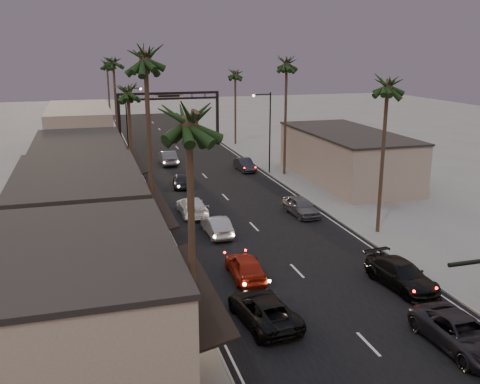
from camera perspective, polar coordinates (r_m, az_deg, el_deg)
ground at (r=53.32m, az=-2.40°, el=0.29°), size 200.00×200.00×0.00m
road at (r=58.03m, az=-3.59°, el=1.52°), size 14.00×120.00×0.02m
sidewalk_left at (r=63.60m, az=-13.38°, el=2.39°), size 5.00×92.00×0.12m
sidewalk_right at (r=67.15m, az=3.03°, el=3.45°), size 5.00×92.00×0.12m
storefront_near at (r=24.64m, az=-16.67°, el=-11.85°), size 8.00×12.00×5.50m
storefront_mid at (r=37.69m, az=-16.69°, el=-2.34°), size 8.00×14.00×5.50m
storefront_far at (r=53.26m, az=-16.69°, el=2.41°), size 8.00×16.00×5.00m
storefront_dist at (r=75.83m, az=-16.73°, el=6.44°), size 8.00×20.00×6.00m
building_right at (r=57.60m, az=11.25°, el=3.69°), size 8.00×18.00×5.00m
arch at (r=81.40m, az=-7.58°, el=9.30°), size 15.20×0.40×7.27m
streetlight_right at (r=58.89m, az=2.96°, el=7.00°), size 2.13×0.30×9.00m
streetlight_left at (r=68.78m, az=-11.77°, el=7.89°), size 2.13×0.30×9.00m
palm_la at (r=19.53m, az=-5.51°, el=8.53°), size 3.20×3.20×13.20m
palm_lb at (r=32.27m, az=-10.10°, el=14.43°), size 3.20×3.20×15.20m
palm_lc at (r=46.32m, az=-11.90°, el=10.88°), size 3.20×3.20×12.20m
palm_ld at (r=65.18m, az=-13.40°, el=13.67°), size 3.20×3.20×14.20m
palm_ra at (r=39.98m, az=15.52°, el=11.43°), size 3.20×3.20×13.20m
palm_rb at (r=57.94m, az=5.01°, el=13.87°), size 3.20×3.20×14.20m
palm_rc at (r=77.00m, az=-0.51°, el=12.79°), size 3.20×3.20×12.20m
palm_far at (r=88.18m, az=-14.02°, el=13.29°), size 3.20×3.20×13.20m
oncoming_red at (r=32.91m, az=0.58°, el=-7.93°), size 1.97×4.57×1.54m
oncoming_pickup at (r=28.00m, az=2.51°, el=-12.39°), size 2.96×5.50×1.47m
oncoming_silver at (r=40.24m, az=-2.50°, el=-3.62°), size 1.60×4.40×1.44m
oncoming_white at (r=45.20m, az=-5.13°, el=-1.52°), size 2.14×5.15×1.49m
oncoming_dgrey at (r=54.27m, az=-6.24°, el=1.27°), size 2.18×4.42×1.45m
oncoming_grey_far at (r=65.17m, az=-7.71°, el=3.67°), size 1.81×5.07×1.66m
curbside_near at (r=27.81m, az=22.59°, el=-13.77°), size 2.71×5.57×1.53m
curbside_black at (r=33.13m, az=16.85°, el=-8.44°), size 2.74×5.54×1.55m
curbside_grey at (r=45.21m, az=6.52°, el=-1.53°), size 2.15×4.59×1.52m
curbside_far at (r=61.22m, az=0.48°, el=2.94°), size 1.66×4.35×1.42m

